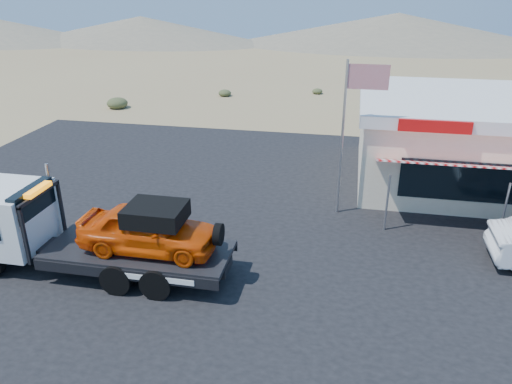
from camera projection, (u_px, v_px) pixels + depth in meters
ground at (190, 257)px, 16.82m from camera, size 120.00×120.00×0.00m
asphalt_lot at (264, 223)px, 19.16m from camera, size 32.00×24.00×0.02m
tow_truck at (91, 229)px, 15.50m from camera, size 8.24×2.44×2.75m
jerky_store at (476, 140)px, 22.23m from camera, size 10.40×9.97×3.90m
flagpole at (350, 121)px, 18.49m from camera, size 1.55×0.10×6.00m
distant_hills at (248, 30)px, 67.39m from camera, size 126.00×48.00×4.20m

